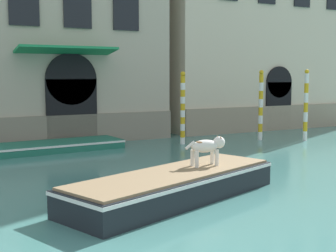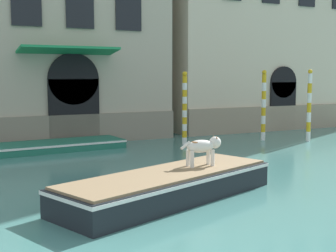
# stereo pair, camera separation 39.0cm
# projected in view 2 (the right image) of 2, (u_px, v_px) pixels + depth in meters

# --- Properties ---
(boat_foreground) EXTENTS (6.33, 3.80, 0.69)m
(boat_foreground) POSITION_uv_depth(u_px,v_px,m) (169.00, 185.00, 11.46)
(boat_foreground) COLOR black
(boat_foreground) RESTS_ON ground_plane
(dog_on_deck) EXTENTS (1.16, 0.37, 0.77)m
(dog_on_deck) POSITION_uv_depth(u_px,v_px,m) (203.00, 147.00, 12.16)
(dog_on_deck) COLOR silver
(dog_on_deck) RESTS_ON boat_foreground
(boat_moored_near_palazzo) EXTENTS (5.90, 2.26, 0.35)m
(boat_moored_near_palazzo) POSITION_uv_depth(u_px,v_px,m) (52.00, 146.00, 18.94)
(boat_moored_near_palazzo) COLOR #1E6651
(boat_moored_near_palazzo) RESTS_ON ground_plane
(mooring_pole_0) EXTENTS (0.22, 0.22, 3.21)m
(mooring_pole_0) POSITION_uv_depth(u_px,v_px,m) (185.00, 108.00, 20.54)
(mooring_pole_0) COLOR white
(mooring_pole_0) RESTS_ON ground_plane
(mooring_pole_1) EXTENTS (0.21, 0.21, 3.28)m
(mooring_pole_1) POSITION_uv_depth(u_px,v_px,m) (264.00, 105.00, 21.78)
(mooring_pole_1) COLOR white
(mooring_pole_1) RESTS_ON ground_plane
(mooring_pole_2) EXTENTS (0.20, 0.20, 3.31)m
(mooring_pole_2) POSITION_uv_depth(u_px,v_px,m) (309.00, 105.00, 21.44)
(mooring_pole_2) COLOR white
(mooring_pole_2) RESTS_ON ground_plane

